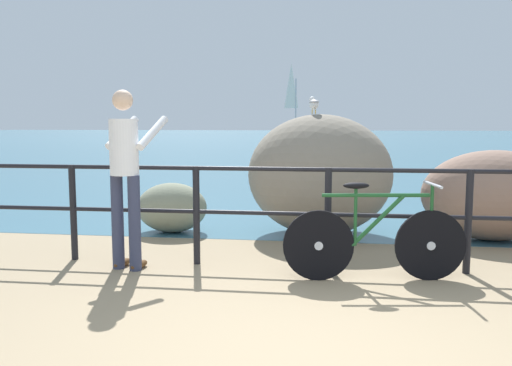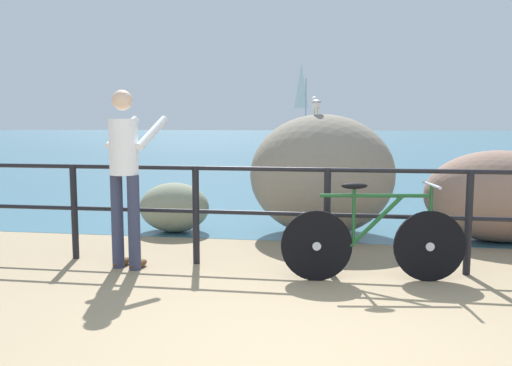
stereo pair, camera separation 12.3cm
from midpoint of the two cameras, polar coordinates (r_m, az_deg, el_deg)
The scene contains 10 objects.
ground_plane at distance 23.25m, azimuth 8.75°, elevation 2.68°, with size 120.00×120.00×0.10m, color #937F60.
sea_surface at distance 51.52m, azimuth 8.86°, elevation 4.79°, with size 120.00×90.00×0.01m, color #38667A.
promenade_railing at distance 5.38m, azimuth 8.23°, elevation -2.48°, with size 8.15×0.07×1.02m.
bicycle at distance 5.09m, azimuth 13.08°, elevation -5.89°, with size 1.69×0.48×0.92m.
person_at_railing at distance 5.45m, azimuth -13.10°, elevation 1.33°, with size 0.55×0.67×1.78m.
breakwater_boulder_main at distance 7.01m, azimuth 7.51°, elevation 0.85°, with size 1.87×1.51×1.57m.
breakwater_boulder_left at distance 7.26m, azimuth -8.22°, elevation -2.58°, with size 0.94×0.73×0.66m.
breakwater_boulder_right at distance 7.26m, azimuth 24.85°, elevation -1.27°, with size 1.79×1.12×1.13m.
seagull at distance 7.02m, azimuth 6.91°, elevation 8.41°, with size 0.17×0.34×0.23m.
sailboat at distance 43.46m, azimuth 5.20°, elevation 5.47°, with size 3.56×4.37×6.16m.
Camera 2 is at (0.11, -3.19, 1.47)m, focal length 37.58 mm.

